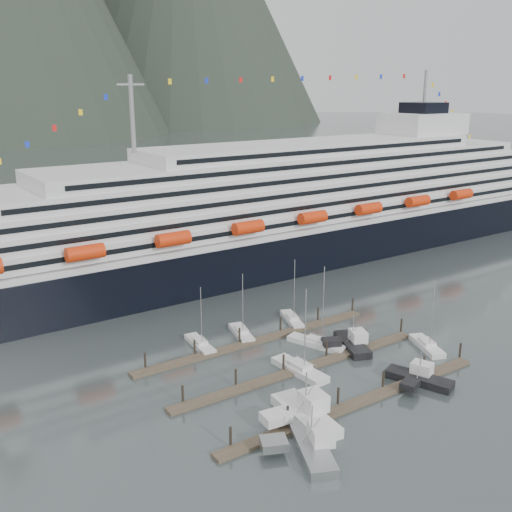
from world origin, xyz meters
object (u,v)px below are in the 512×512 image
object	(u,v)px
trawler_e	(352,343)
sailboat_c	(300,370)
sailboat_h	(427,346)
trawler_a	(310,444)
sailboat_e	(200,345)
trawler_d	(419,378)
trawler_b	(305,414)
cruise_ship	(284,215)
sailboat_d	(317,344)
sailboat_g	(292,320)
sailboat_f	(242,333)

from	to	relation	value
trawler_e	sailboat_c	bearing A→B (deg)	121.39
sailboat_h	trawler_a	xyz separation A→B (m)	(-36.04, -12.11, 0.47)
sailboat_e	trawler_d	size ratio (longest dim) A/B	1.09
trawler_b	trawler_d	bearing A→B (deg)	-88.03
cruise_ship	sailboat_d	xyz separation A→B (m)	(-27.28, -46.19, -11.61)
trawler_b	trawler_e	world-z (taller)	trawler_b
trawler_e	cruise_ship	bearing A→B (deg)	-2.74
sailboat_c	sailboat_d	size ratio (longest dim) A/B	0.98
sailboat_d	sailboat_g	world-z (taller)	sailboat_d
sailboat_h	sailboat_c	bearing A→B (deg)	100.45
sailboat_e	sailboat_f	world-z (taller)	sailboat_f
sailboat_h	trawler_e	size ratio (longest dim) A/B	1.22
sailboat_c	trawler_d	size ratio (longest dim) A/B	1.40
sailboat_g	trawler_a	size ratio (longest dim) A/B	1.02
sailboat_f	sailboat_g	distance (m)	11.72
sailboat_f	trawler_d	distance (m)	33.11
sailboat_d	trawler_e	world-z (taller)	sailboat_d
sailboat_c	sailboat_d	bearing A→B (deg)	-57.84
sailboat_f	sailboat_h	distance (m)	32.92
sailboat_g	sailboat_h	size ratio (longest dim) A/B	1.01
sailboat_c	sailboat_g	bearing A→B (deg)	-38.02
sailboat_f	sailboat_c	bearing A→B (deg)	-165.96
sailboat_c	sailboat_h	distance (m)	24.59
sailboat_e	sailboat_h	distance (m)	39.62
trawler_e	sailboat_e	bearing A→B (deg)	76.43
cruise_ship	sailboat_c	world-z (taller)	cruise_ship
sailboat_f	trawler_b	world-z (taller)	sailboat_f
sailboat_h	trawler_e	xyz separation A→B (m)	(-10.72, 7.54, 0.44)
sailboat_c	sailboat_e	world-z (taller)	sailboat_c
sailboat_g	cruise_ship	bearing A→B (deg)	-14.62
sailboat_h	cruise_ship	bearing A→B (deg)	11.00
cruise_ship	sailboat_d	bearing A→B (deg)	-120.57
sailboat_c	trawler_a	size ratio (longest dim) A/B	1.16
sailboat_c	sailboat_e	xyz separation A→B (m)	(-8.37, 17.58, -0.05)
sailboat_e	trawler_a	distance (m)	35.13
cruise_ship	trawler_a	world-z (taller)	cruise_ship
cruise_ship	trawler_d	size ratio (longest dim) A/B	19.64
sailboat_c	trawler_d	bearing A→B (deg)	-138.41
cruise_ship	sailboat_h	size ratio (longest dim) A/B	16.08
trawler_d	trawler_a	bearing A→B (deg)	79.02
sailboat_g	trawler_e	size ratio (longest dim) A/B	1.23
trawler_b	trawler_d	distance (m)	21.32
trawler_d	trawler_e	xyz separation A→B (m)	(0.23, 15.26, 0.05)
sailboat_f	sailboat_g	size ratio (longest dim) A/B	0.95
sailboat_d	sailboat_e	size ratio (longest dim) A/B	1.31
sailboat_d	trawler_a	xyz separation A→B (m)	(-20.78, -23.69, 0.46)
sailboat_h	trawler_a	size ratio (longest dim) A/B	1.01
cruise_ship	sailboat_g	size ratio (longest dim) A/B	15.92
sailboat_d	sailboat_f	xyz separation A→B (m)	(-8.47, 11.24, -0.01)
trawler_a	sailboat_d	bearing A→B (deg)	-17.50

